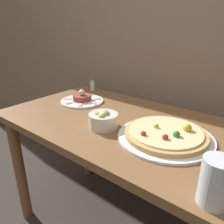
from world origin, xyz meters
name	(u,v)px	position (x,y,z in m)	size (l,w,h in m)	color
dining_table	(127,142)	(0.00, 0.34, 0.61)	(1.26, 0.68, 0.72)	brown
pizza_plate	(166,134)	(0.20, 0.31, 0.74)	(0.38, 0.38, 0.06)	white
tartare_plate	(82,100)	(-0.38, 0.41, 0.74)	(0.25, 0.25, 0.08)	white
small_bowl	(103,120)	(-0.06, 0.23, 0.76)	(0.13, 0.13, 0.08)	silver
drinking_glass	(216,182)	(0.45, 0.07, 0.79)	(0.08, 0.08, 0.13)	silver
salt_shaker	(92,86)	(-0.49, 0.62, 0.76)	(0.03, 0.03, 0.07)	silver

